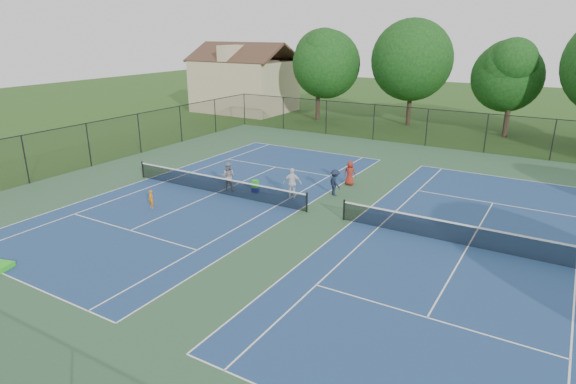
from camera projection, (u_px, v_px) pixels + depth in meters
The scene contains 16 objects.
ground at pixel (325, 216), 24.39m from camera, with size 140.00×140.00×0.00m, color #234716.
court_pad at pixel (325, 216), 24.39m from camera, with size 36.00×36.00×0.01m, color #2F5439.
tennis_court_left at pixel (217, 191), 27.77m from camera, with size 12.00×23.83×1.07m.
tennis_court_right at pixel (468, 244), 20.95m from camera, with size 12.00×23.83×1.07m.
perimeter_fence at pixel (326, 186), 23.87m from camera, with size 36.08×36.08×3.02m.
tree_back_a at pixel (319, 60), 48.27m from camera, with size 6.80×6.80×9.15m.
tree_back_b at pixel (413, 56), 45.33m from camera, with size 7.60×7.60×10.03m.
tree_back_c at pixel (514, 73), 40.49m from camera, with size 6.00×6.00×8.40m.
clapboard_house at pixel (244, 84), 54.90m from camera, with size 10.80×8.10×7.65m.
child_player at pixel (151, 199), 25.33m from camera, with size 0.36×0.23×0.98m, color orange.
instructor at pixel (228, 176), 28.05m from camera, with size 0.82×0.64×1.69m, color gray.
bystander_a at pixel (292, 183), 26.73m from camera, with size 1.02×0.42×1.73m, color silver.
bystander_b at pixel (335, 183), 27.20m from camera, with size 0.98×0.56×1.52m, color #172034.
bystander_c at pixel (350, 173), 29.01m from camera, with size 0.73×0.48×1.50m, color maroon.
ball_crate at pixel (255, 190), 27.86m from camera, with size 0.37×0.31×0.31m, color navy.
ball_hopper at pixel (255, 184), 27.74m from camera, with size 0.34×0.28×0.44m, color green.
Camera 1 is at (10.09, -20.43, 8.99)m, focal length 30.00 mm.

